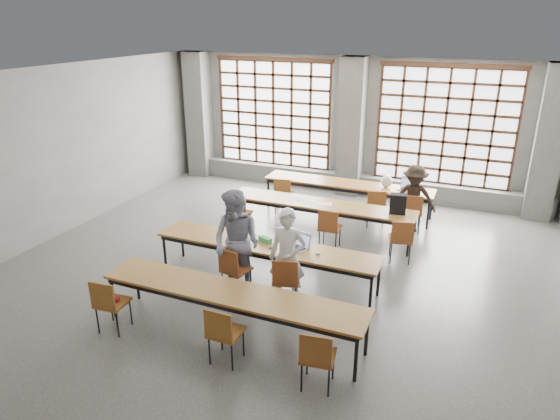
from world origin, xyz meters
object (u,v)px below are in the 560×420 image
(chair_near_right, at_px, (317,354))
(desk_row_d, at_px, (232,295))
(desk_row_a, at_px, (347,186))
(chair_back_left, at_px, (283,192))
(desk_row_b, at_px, (320,206))
(plastic_bag, at_px, (387,181))
(chair_mid_right, at_px, (401,237))
(chair_mid_centre, at_px, (329,225))
(student_male, at_px, (287,258))
(backpack, at_px, (398,204))
(phone, at_px, (273,248))
(chair_near_left, at_px, (108,300))
(chair_back_right, at_px, (412,209))
(chair_front_right, at_px, (286,277))
(mouse, at_px, (318,253))
(green_box, at_px, (265,240))
(laptop_back, at_px, (407,186))
(student_back, at_px, (413,198))
(chair_back_mid, at_px, (376,204))
(chair_front_left, at_px, (233,267))
(red_pouch, at_px, (112,300))
(chair_mid_left, at_px, (239,211))
(student_female, at_px, (237,243))
(laptop_front, at_px, (299,244))
(desk_row_c, at_px, (266,248))

(chair_near_right, bearing_deg, desk_row_d, 157.41)
(desk_row_a, height_order, chair_back_left, chair_back_left)
(desk_row_b, relative_size, plastic_bag, 13.99)
(chair_back_left, xyz_separation_m, chair_mid_right, (3.03, -1.53, 0.00))
(chair_mid_centre, distance_m, plastic_bag, 2.33)
(student_male, distance_m, backpack, 3.10)
(chair_back_left, relative_size, phone, 6.77)
(chair_back_left, relative_size, chair_near_left, 1.00)
(desk_row_d, height_order, chair_back_right, chair_back_right)
(desk_row_a, distance_m, chair_front_right, 4.46)
(mouse, bearing_deg, green_box, 174.29)
(laptop_back, bearing_deg, backpack, -87.53)
(chair_front_right, height_order, student_back, student_back)
(desk_row_a, xyz_separation_m, desk_row_d, (-0.19, -5.45, 0.00))
(chair_back_left, bearing_deg, mouse, -58.78)
(student_back, bearing_deg, mouse, -115.81)
(chair_front_right, bearing_deg, chair_back_mid, 81.26)
(chair_front_left, xyz_separation_m, mouse, (1.27, 0.61, 0.21))
(chair_back_right, xyz_separation_m, red_pouch, (-3.51, -5.38, -0.04))
(chair_back_right, bearing_deg, phone, -118.93)
(chair_front_right, height_order, backpack, backpack)
(chair_back_mid, relative_size, backpack, 2.20)
(chair_back_right, bearing_deg, laptop_back, 108.93)
(desk_row_b, xyz_separation_m, backpack, (1.60, 0.05, 0.27))
(desk_row_d, relative_size, plastic_bag, 13.99)
(desk_row_a, bearing_deg, green_box, -96.65)
(chair_back_right, distance_m, mouse, 3.39)
(chair_front_right, bearing_deg, student_male, 100.12)
(chair_mid_left, bearing_deg, green_box, -50.09)
(student_female, bearing_deg, desk_row_a, 90.46)
(chair_mid_centre, xyz_separation_m, student_male, (-0.02, -2.16, 0.28))
(chair_back_left, relative_size, chair_back_right, 1.00)
(chair_back_mid, relative_size, chair_front_left, 1.00)
(desk_row_a, distance_m, student_female, 4.38)
(chair_front_left, relative_size, phone, 6.77)
(student_female, height_order, phone, student_female)
(chair_front_left, distance_m, green_box, 0.79)
(green_box, bearing_deg, chair_mid_centre, 67.10)
(desk_row_a, distance_m, chair_back_left, 1.53)
(desk_row_a, distance_m, student_back, 1.68)
(chair_front_left, bearing_deg, laptop_back, 65.64)
(chair_near_right, xyz_separation_m, laptop_front, (-1.13, 2.37, 0.25))
(chair_back_mid, height_order, student_back, student_back)
(chair_front_right, height_order, chair_near_left, same)
(desk_row_d, xyz_separation_m, chair_back_mid, (1.02, 4.83, -0.13))
(mouse, bearing_deg, backpack, 69.88)
(chair_front_left, bearing_deg, green_box, 69.38)
(desk_row_c, bearing_deg, chair_front_right, -45.16)
(chair_near_left, bearing_deg, chair_near_right, 0.01)
(student_male, bearing_deg, mouse, 45.20)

